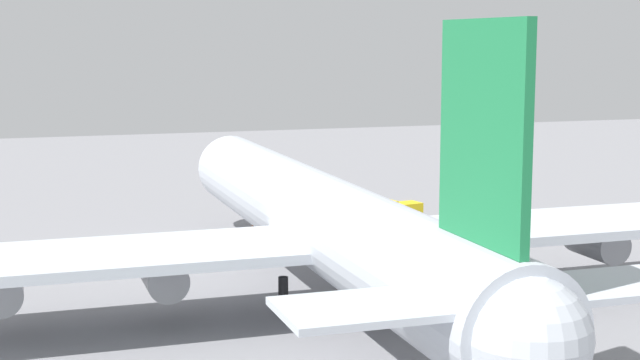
# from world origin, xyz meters

# --- Properties ---
(ground_plane) EXTENTS (261.67, 261.67, 0.00)m
(ground_plane) POSITION_xyz_m (0.00, 0.00, 0.00)
(ground_plane) COLOR gray
(cargo_airplane) EXTENTS (65.42, 60.81, 20.30)m
(cargo_airplane) POSITION_xyz_m (-0.18, 0.00, 6.08)
(cargo_airplane) COLOR silver
(cargo_airplane) RESTS_ON ground_plane
(maintenance_van) EXTENTS (3.33, 5.31, 2.15)m
(maintenance_van) POSITION_xyz_m (28.42, -18.19, 1.11)
(maintenance_van) COLOR yellow
(maintenance_van) RESTS_ON ground_plane
(safety_cone_nose) EXTENTS (0.53, 0.53, 0.76)m
(safety_cone_nose) POSITION_xyz_m (29.44, -2.41, 0.38)
(safety_cone_nose) COLOR orange
(safety_cone_nose) RESTS_ON ground_plane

